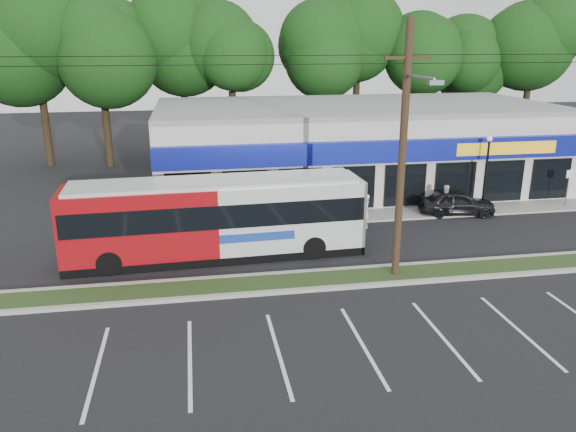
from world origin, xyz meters
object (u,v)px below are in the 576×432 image
(sign_post, at_px, (569,182))
(pedestrian_a, at_px, (365,212))
(lamp_post, at_px, (487,165))
(metrobus, at_px, (216,216))
(pedestrian_b, at_px, (445,200))
(utility_pole, at_px, (399,145))
(car_dark, at_px, (457,202))

(sign_post, xyz_separation_m, pedestrian_a, (-12.48, -1.67, -0.63))
(lamp_post, distance_m, metrobus, 15.64)
(lamp_post, xyz_separation_m, pedestrian_a, (-7.48, -1.89, -1.75))
(sign_post, xyz_separation_m, pedestrian_b, (-7.44, -0.07, -0.71))
(utility_pole, height_order, metrobus, utility_pole)
(metrobus, xyz_separation_m, pedestrian_a, (7.54, 2.41, -0.92))
(sign_post, xyz_separation_m, car_dark, (-6.76, -0.13, -0.86))
(lamp_post, xyz_separation_m, car_dark, (-1.76, -0.36, -1.98))
(metrobus, height_order, pedestrian_a, metrobus)
(sign_post, bearing_deg, utility_pole, -149.85)
(lamp_post, height_order, sign_post, lamp_post)
(metrobus, distance_m, pedestrian_a, 7.97)
(sign_post, distance_m, pedestrian_b, 7.48)
(lamp_post, bearing_deg, pedestrian_a, -165.80)
(utility_pole, relative_size, lamp_post, 11.76)
(utility_pole, relative_size, pedestrian_b, 29.60)
(pedestrian_a, bearing_deg, car_dark, 152.99)
(utility_pole, bearing_deg, sign_post, 30.15)
(pedestrian_a, relative_size, pedestrian_b, 1.09)
(utility_pole, relative_size, pedestrian_a, 27.10)
(car_dark, distance_m, pedestrian_b, 0.70)
(car_dark, bearing_deg, metrobus, 116.07)
(lamp_post, bearing_deg, metrobus, -164.02)
(sign_post, bearing_deg, pedestrian_a, -172.39)
(sign_post, relative_size, pedestrian_b, 1.32)
(lamp_post, distance_m, pedestrian_b, 3.06)
(utility_pole, relative_size, car_dark, 12.28)
(sign_post, distance_m, car_dark, 6.81)
(lamp_post, relative_size, metrobus, 0.33)
(lamp_post, height_order, pedestrian_b, lamp_post)
(pedestrian_a, bearing_deg, utility_pole, 41.41)
(car_dark, bearing_deg, sign_post, -79.38)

